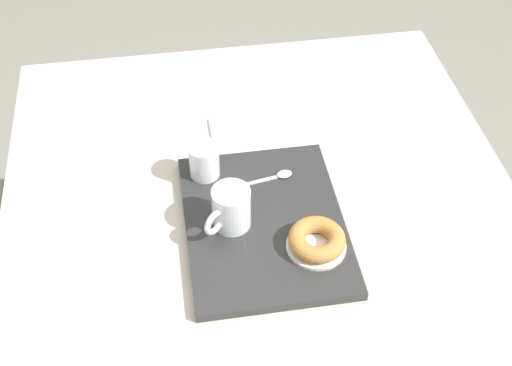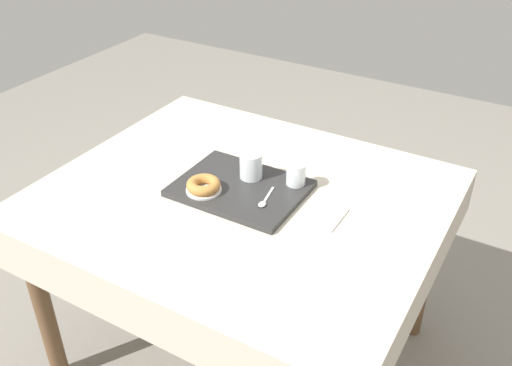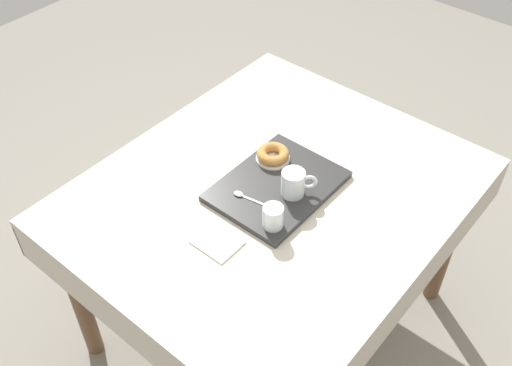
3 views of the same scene
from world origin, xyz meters
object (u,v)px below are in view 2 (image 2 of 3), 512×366
object	(u,v)px
water_glass_near	(296,174)
paper_napkin	(324,216)
serving_tray	(240,188)
tea_mug_left	(251,166)
dining_table	(242,218)
sugar_donut_left	(203,185)
donut_plate_left	(204,190)
teaspoon_near	(264,202)

from	to	relation	value
water_glass_near	paper_napkin	world-z (taller)	water_glass_near
serving_tray	paper_napkin	distance (m)	0.30
serving_tray	tea_mug_left	distance (m)	0.09
dining_table	paper_napkin	world-z (taller)	paper_napkin
tea_mug_left	water_glass_near	world-z (taller)	tea_mug_left
sugar_donut_left	donut_plate_left	bearing A→B (deg)	0.00
tea_mug_left	teaspoon_near	xyz separation A→B (m)	(-0.12, 0.12, -0.04)
teaspoon_near	tea_mug_left	bearing A→B (deg)	-145.28
sugar_donut_left	teaspoon_near	bearing A→B (deg)	-169.35
tea_mug_left	sugar_donut_left	world-z (taller)	tea_mug_left
serving_tray	donut_plate_left	xyz separation A→B (m)	(0.09, 0.09, 0.01)
paper_napkin	tea_mug_left	bearing A→B (deg)	-11.15
dining_table	sugar_donut_left	xyz separation A→B (m)	(0.10, 0.08, 0.15)
tea_mug_left	sugar_donut_left	size ratio (longest dim) A/B	0.90
water_glass_near	donut_plate_left	xyz separation A→B (m)	(0.24, 0.19, -0.03)
serving_tray	tea_mug_left	xyz separation A→B (m)	(-0.00, -0.07, 0.05)
tea_mug_left	water_glass_near	distance (m)	0.16
dining_table	tea_mug_left	xyz separation A→B (m)	(0.01, -0.08, 0.16)
water_glass_near	tea_mug_left	bearing A→B (deg)	13.74
dining_table	sugar_donut_left	world-z (taller)	sugar_donut_left
tea_mug_left	sugar_donut_left	xyz separation A→B (m)	(0.09, 0.15, -0.02)
dining_table	paper_napkin	distance (m)	0.31
tea_mug_left	donut_plate_left	xyz separation A→B (m)	(0.09, 0.15, -0.04)
serving_tray	paper_napkin	bearing A→B (deg)	-178.49
paper_napkin	serving_tray	bearing A→B (deg)	1.51
serving_tray	paper_napkin	world-z (taller)	serving_tray
tea_mug_left	donut_plate_left	bearing A→B (deg)	60.56
water_glass_near	donut_plate_left	distance (m)	0.31
donut_plate_left	paper_napkin	size ratio (longest dim) A/B	0.86
donut_plate_left	paper_napkin	world-z (taller)	donut_plate_left
tea_mug_left	water_glass_near	bearing A→B (deg)	-166.26
tea_mug_left	sugar_donut_left	bearing A→B (deg)	60.56
serving_tray	teaspoon_near	size ratio (longest dim) A/B	3.29
donut_plate_left	teaspoon_near	distance (m)	0.21
tea_mug_left	paper_napkin	distance (m)	0.31
dining_table	serving_tray	bearing A→B (deg)	-41.83
sugar_donut_left	tea_mug_left	bearing A→B (deg)	-119.44
water_glass_near	sugar_donut_left	world-z (taller)	water_glass_near
tea_mug_left	donut_plate_left	size ratio (longest dim) A/B	0.85
dining_table	water_glass_near	bearing A→B (deg)	-141.71
dining_table	serving_tray	world-z (taller)	serving_tray
donut_plate_left	teaspoon_near	xyz separation A→B (m)	(-0.20, -0.04, 0.00)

